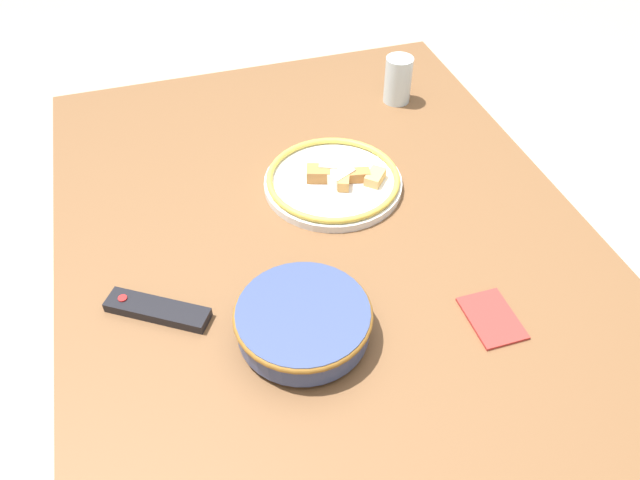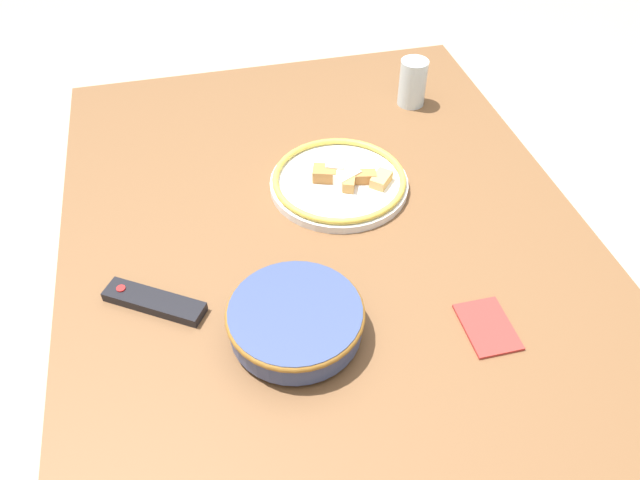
{
  "view_description": "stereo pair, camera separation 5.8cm",
  "coord_description": "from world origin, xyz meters",
  "px_view_note": "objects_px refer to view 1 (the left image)",
  "views": [
    {
      "loc": [
        -0.91,
        0.29,
        1.67
      ],
      "look_at": [
        -0.06,
        0.03,
        0.8
      ],
      "focal_mm": 35.0,
      "sensor_mm": 36.0,
      "label": 1
    },
    {
      "loc": [
        -0.93,
        0.23,
        1.67
      ],
      "look_at": [
        -0.06,
        0.03,
        0.8
      ],
      "focal_mm": 35.0,
      "sensor_mm": 36.0,
      "label": 2
    }
  ],
  "objects_px": {
    "food_plate": "(334,180)",
    "drinking_glass": "(398,80)",
    "noodle_bowl": "(303,321)",
    "tv_remote": "(157,310)"
  },
  "relations": [
    {
      "from": "food_plate",
      "to": "drinking_glass",
      "type": "height_order",
      "value": "drinking_glass"
    },
    {
      "from": "noodle_bowl",
      "to": "tv_remote",
      "type": "distance_m",
      "value": 0.27
    },
    {
      "from": "food_plate",
      "to": "noodle_bowl",
      "type": "bearing_deg",
      "value": 154.59
    },
    {
      "from": "tv_remote",
      "to": "noodle_bowl",
      "type": "bearing_deg",
      "value": -84.57
    },
    {
      "from": "tv_remote",
      "to": "drinking_glass",
      "type": "distance_m",
      "value": 0.89
    },
    {
      "from": "noodle_bowl",
      "to": "tv_remote",
      "type": "xyz_separation_m",
      "value": [
        0.13,
        0.24,
        -0.03
      ]
    },
    {
      "from": "noodle_bowl",
      "to": "food_plate",
      "type": "height_order",
      "value": "noodle_bowl"
    },
    {
      "from": "noodle_bowl",
      "to": "food_plate",
      "type": "relative_size",
      "value": 0.78
    },
    {
      "from": "noodle_bowl",
      "to": "drinking_glass",
      "type": "relative_size",
      "value": 1.98
    },
    {
      "from": "food_plate",
      "to": "tv_remote",
      "type": "height_order",
      "value": "food_plate"
    }
  ]
}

